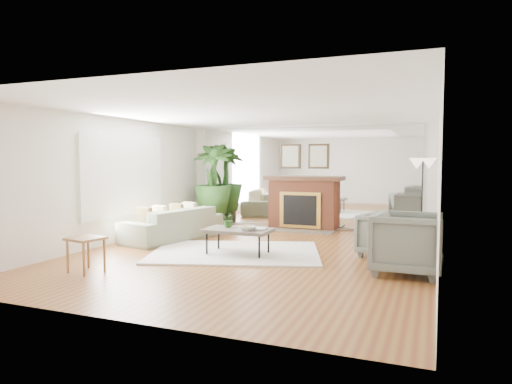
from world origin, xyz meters
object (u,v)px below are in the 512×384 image
at_px(armchair_back, 386,235).
at_px(floor_lamp, 423,170).
at_px(fireplace, 302,202).
at_px(coffee_table, 238,231).
at_px(side_table, 86,243).
at_px(sofa, 173,224).
at_px(armchair_front, 407,243).
at_px(potted_ficus, 213,182).

bearing_deg(armchair_back, floor_lamp, 3.22).
bearing_deg(fireplace, armchair_back, -48.66).
xyz_separation_m(coffee_table, side_table, (-1.61, -1.93, 0.01)).
height_order(fireplace, floor_lamp, fireplace).
xyz_separation_m(sofa, armchair_front, (4.71, -1.24, 0.12)).
relative_size(armchair_back, side_table, 1.56).
distance_m(armchair_back, armchair_front, 1.19).
xyz_separation_m(armchair_back, potted_ficus, (-4.51, 2.34, 0.73)).
relative_size(fireplace, armchair_back, 2.49).
height_order(armchair_back, side_table, armchair_back).
distance_m(fireplace, coffee_table, 3.33).
distance_m(sofa, potted_ficus, 2.37).
distance_m(coffee_table, potted_ficus, 3.84).
distance_m(armchair_back, floor_lamp, 2.63).
height_order(sofa, side_table, sofa).
distance_m(fireplace, side_table, 5.56).
xyz_separation_m(armchair_back, armchair_front, (0.40, -1.12, 0.08)).
distance_m(armchair_front, side_table, 4.72).
distance_m(coffee_table, armchair_front, 2.84).
relative_size(coffee_table, floor_lamp, 0.69).
bearing_deg(floor_lamp, armchair_front, -91.65).
bearing_deg(armchair_back, sofa, 103.67).
distance_m(potted_ficus, floor_lamp, 5.02).
xyz_separation_m(fireplace, coffee_table, (-0.22, -3.31, -0.23)).
bearing_deg(potted_ficus, side_table, -84.62).
xyz_separation_m(coffee_table, armchair_back, (2.43, 0.81, -0.05)).
bearing_deg(sofa, potted_ficus, -162.55).
distance_m(coffee_table, floor_lamp, 4.42).
bearing_deg(sofa, fireplace, 150.77).
bearing_deg(side_table, armchair_front, 20.10).
relative_size(fireplace, armchair_front, 2.06).
relative_size(coffee_table, side_table, 2.22).
bearing_deg(floor_lamp, sofa, -155.17).
xyz_separation_m(coffee_table, armchair_front, (2.82, -0.31, 0.03)).
bearing_deg(armchair_back, fireplace, 56.58).
bearing_deg(armchair_front, floor_lamp, -1.23).
bearing_deg(sofa, armchair_back, 100.70).
bearing_deg(floor_lamp, potted_ficus, 180.00).
distance_m(fireplace, floor_lamp, 2.82).
relative_size(coffee_table, armchair_back, 1.43).
bearing_deg(coffee_table, floor_lamp, 47.18).
xyz_separation_m(sofa, side_table, (0.28, -2.86, 0.10)).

